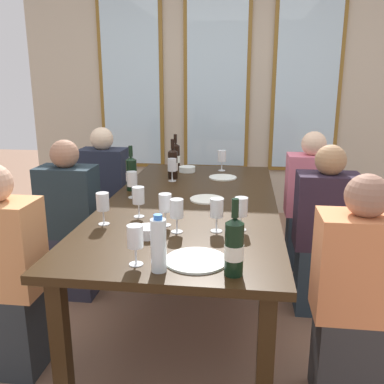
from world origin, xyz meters
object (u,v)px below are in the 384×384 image
object	(u,v)px
tasting_bowl_1	(187,169)
wine_glass_8	(177,209)
white_plate_0	(207,199)
wine_bottle_0	(173,164)
seated_person_0	(70,224)
wine_glass_1	(132,180)
white_plate_2	(196,260)
water_bottle	(157,245)
seated_person_5	(356,300)
white_plate_1	(223,177)
seated_person_2	(105,196)
seated_person_1	(324,235)
wine_glass_9	(135,237)
wine_glass_2	(217,209)
tasting_bowl_0	(148,232)
wine_bottle_1	(175,156)
seated_person_3	(309,205)
dining_table	(191,210)
wine_glass_0	(103,203)
wine_glass_5	(222,157)
seated_person_4	(4,278)
wine_bottle_2	(131,173)
wine_bottle_3	(234,246)
wine_glass_6	(165,204)
wine_glass_7	(241,208)
wine_glass_4	(138,196)
wine_glass_3	(172,166)

from	to	relation	value
tasting_bowl_1	wine_glass_8	bearing A→B (deg)	-84.12
white_plate_0	wine_bottle_0	size ratio (longest dim) A/B	0.71
seated_person_0	wine_glass_1	bearing A→B (deg)	-2.76
white_plate_2	water_bottle	distance (m)	0.21
white_plate_2	seated_person_5	xyz separation A→B (m)	(0.71, 0.14, -0.22)
white_plate_1	seated_person_2	distance (m)	1.04
seated_person_0	seated_person_1	xyz separation A→B (m)	(1.70, -0.00, 0.00)
water_bottle	seated_person_2	distance (m)	2.03
wine_glass_9	wine_glass_2	bearing A→B (deg)	55.27
white_plate_2	white_plate_0	bearing A→B (deg)	92.49
tasting_bowl_0	water_bottle	xyz separation A→B (m)	(0.13, -0.37, 0.09)
tasting_bowl_1	seated_person_1	size ratio (longest dim) A/B	0.12
wine_bottle_1	wine_glass_1	bearing A→B (deg)	-98.32
wine_bottle_1	seated_person_2	world-z (taller)	seated_person_2
wine_glass_1	seated_person_3	size ratio (longest dim) A/B	0.16
dining_table	wine_glass_1	distance (m)	0.44
wine_glass_8	seated_person_1	world-z (taller)	seated_person_1
wine_glass_0	white_plate_1	bearing A→B (deg)	64.00
wine_glass_5	seated_person_4	bearing A→B (deg)	-120.02
wine_bottle_2	seated_person_2	world-z (taller)	seated_person_2
wine_bottle_0	wine_glass_5	bearing A→B (deg)	42.49
tasting_bowl_0	wine_glass_8	world-z (taller)	wine_glass_8
seated_person_5	wine_bottle_0	bearing A→B (deg)	127.92
wine_bottle_3	white_plate_2	bearing A→B (deg)	146.54
white_plate_0	wine_bottle_1	world-z (taller)	wine_bottle_1
wine_bottle_2	wine_glass_8	world-z (taller)	wine_bottle_2
water_bottle	seated_person_1	size ratio (longest dim) A/B	0.22
wine_bottle_0	wine_bottle_1	bearing A→B (deg)	95.79
white_plate_2	wine_glass_9	size ratio (longest dim) A/B	1.56
wine_glass_0	seated_person_4	xyz separation A→B (m)	(-0.44, -0.26, -0.33)
dining_table	wine_glass_2	world-z (taller)	wine_glass_2
wine_bottle_0	white_plate_2	bearing A→B (deg)	-76.57
tasting_bowl_1	seated_person_3	size ratio (longest dim) A/B	0.12
wine_bottle_2	seated_person_4	world-z (taller)	seated_person_4
wine_glass_5	wine_glass_6	bearing A→B (deg)	-98.54
dining_table	seated_person_4	size ratio (longest dim) A/B	2.06
water_bottle	white_plate_0	bearing A→B (deg)	84.45
white_plate_0	water_bottle	distance (m)	1.07
wine_bottle_0	seated_person_5	distance (m)	1.78
wine_bottle_1	wine_glass_7	size ratio (longest dim) A/B	1.74
white_plate_1	seated_person_1	world-z (taller)	seated_person_1
wine_bottle_1	wine_glass_6	distance (m)	1.44
wine_bottle_0	wine_glass_6	distance (m)	1.10
tasting_bowl_1	wine_glass_7	size ratio (longest dim) A/B	0.79
wine_glass_0	wine_glass_2	xyz separation A→B (m)	(0.61, -0.03, 0.00)
white_plate_1	wine_glass_4	bearing A→B (deg)	-112.06
wine_glass_7	wine_glass_9	size ratio (longest dim) A/B	1.00
wine_glass_3	wine_glass_7	size ratio (longest dim) A/B	1.00
wine_glass_1	wine_glass_7	distance (m)	0.89
seated_person_5	wine_glass_5	bearing A→B (deg)	112.58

